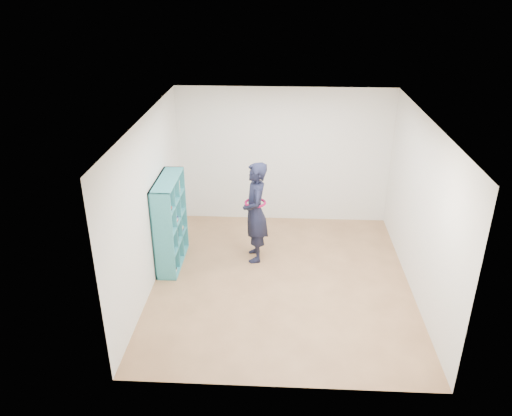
{
  "coord_description": "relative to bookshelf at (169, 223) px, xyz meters",
  "views": [
    {
      "loc": [
        -0.04,
        -6.68,
        4.4
      ],
      "look_at": [
        -0.42,
        0.3,
        1.12
      ],
      "focal_mm": 35.0,
      "sensor_mm": 36.0,
      "label": 1
    }
  ],
  "objects": [
    {
      "name": "smartphone",
      "position": [
        1.24,
        0.27,
        0.24
      ],
      "size": [
        0.03,
        0.1,
        0.14
      ],
      "rotation": [
        0.3,
        0.0,
        0.23
      ],
      "color": "silver",
      "rests_on": "person"
    },
    {
      "name": "floor",
      "position": [
        1.85,
        -0.47,
        -0.74
      ],
      "size": [
        4.5,
        4.5,
        0.0
      ],
      "primitive_type": "plane",
      "color": "brown",
      "rests_on": "ground"
    },
    {
      "name": "wall_left",
      "position": [
        -0.15,
        -0.47,
        0.56
      ],
      "size": [
        0.02,
        4.5,
        2.6
      ],
      "primitive_type": "cube",
      "color": "white",
      "rests_on": "floor"
    },
    {
      "name": "person",
      "position": [
        1.4,
        0.22,
        0.12
      ],
      "size": [
        0.49,
        0.68,
        1.72
      ],
      "rotation": [
        0.0,
        0.0,
        -1.44
      ],
      "color": "black",
      "rests_on": "floor"
    },
    {
      "name": "ceiling",
      "position": [
        1.85,
        -0.47,
        1.86
      ],
      "size": [
        4.5,
        4.5,
        0.0
      ],
      "primitive_type": "plane",
      "color": "white",
      "rests_on": "wall_back"
    },
    {
      "name": "wall_front",
      "position": [
        1.85,
        -2.72,
        0.56
      ],
      "size": [
        4.0,
        0.02,
        2.6
      ],
      "primitive_type": "cube",
      "color": "white",
      "rests_on": "floor"
    },
    {
      "name": "bookshelf",
      "position": [
        0.0,
        0.0,
        0.0
      ],
      "size": [
        0.33,
        1.13,
        1.5
      ],
      "color": "teal",
      "rests_on": "floor"
    },
    {
      "name": "wall_back",
      "position": [
        1.85,
        1.78,
        0.56
      ],
      "size": [
        4.0,
        0.02,
        2.6
      ],
      "primitive_type": "cube",
      "color": "white",
      "rests_on": "floor"
    },
    {
      "name": "wall_right",
      "position": [
        3.85,
        -0.47,
        0.56
      ],
      "size": [
        0.02,
        4.5,
        2.6
      ],
      "primitive_type": "cube",
      "color": "white",
      "rests_on": "floor"
    }
  ]
}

